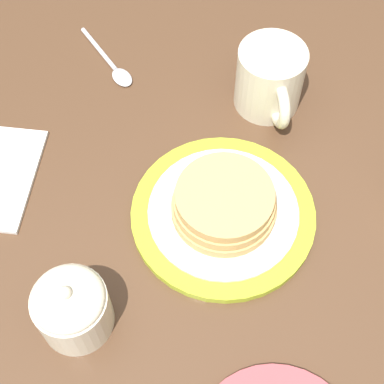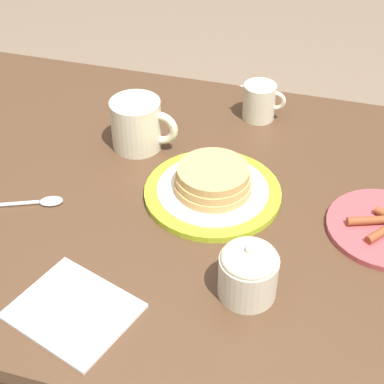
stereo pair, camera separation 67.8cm
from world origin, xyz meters
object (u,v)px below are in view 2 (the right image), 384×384
spoon (36,202)px  creamer_pitcher (259,101)px  sugar_bowl (248,271)px  coffee_mug (138,124)px  pancake_plate (213,186)px  napkin (73,311)px

spoon → creamer_pitcher: bearing=50.1°
creamer_pitcher → sugar_bowl: bearing=-80.9°
coffee_mug → creamer_pitcher: size_ratio=1.30×
coffee_mug → pancake_plate: bearing=-31.4°
spoon → pancake_plate: bearing=20.2°
creamer_pitcher → napkin: bearing=-104.9°
pancake_plate → napkin: size_ratio=1.21×
pancake_plate → creamer_pitcher: creamer_pitcher is taller
coffee_mug → napkin: bearing=-83.1°
creamer_pitcher → sugar_bowl: sugar_bowl is taller
sugar_bowl → spoon: size_ratio=0.70×
sugar_bowl → napkin: sugar_bowl is taller
sugar_bowl → napkin: size_ratio=0.49×
sugar_bowl → pancake_plate: bearing=117.3°
coffee_mug → spoon: size_ratio=0.94×
pancake_plate → napkin: (-0.13, -0.30, -0.02)m
creamer_pitcher → sugar_bowl: 0.48m
pancake_plate → coffee_mug: size_ratio=1.83×
creamer_pitcher → spoon: (-0.32, -0.38, -0.04)m
coffee_mug → spoon: bearing=-117.8°
coffee_mug → sugar_bowl: bearing=-47.8°
spoon → coffee_mug: bearing=62.2°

